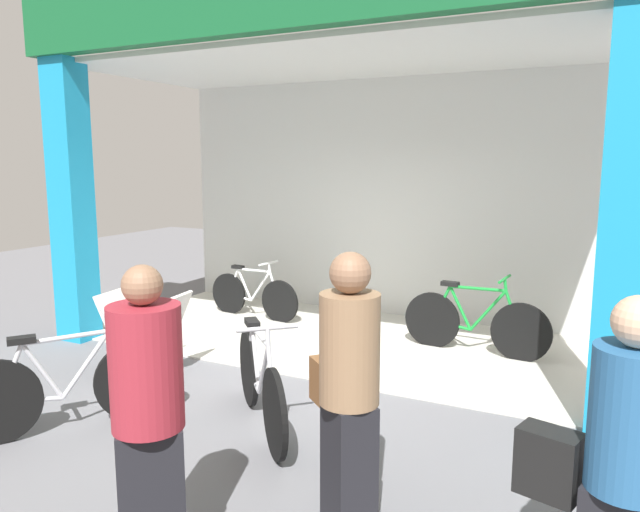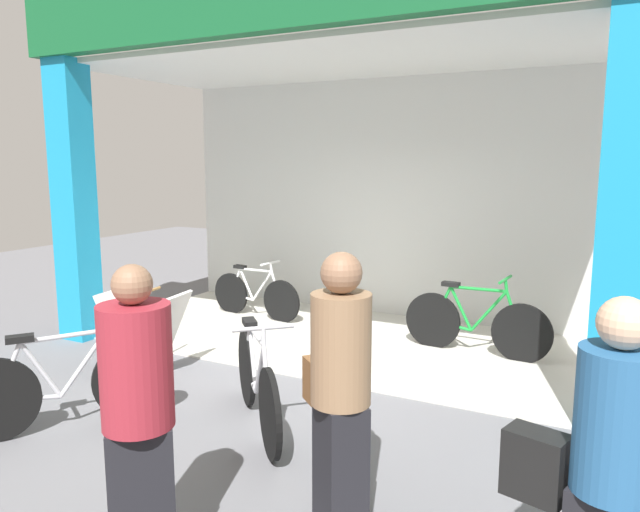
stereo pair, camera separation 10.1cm
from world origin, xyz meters
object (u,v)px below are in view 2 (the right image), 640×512
bicycle_inside_1 (255,295)px  bicycle_parked_0 (257,383)px  bicycle_inside_0 (475,323)px  sandwich_board_sign (146,333)px  pedestrian_0 (339,390)px  pedestrian_1 (139,417)px  pedestrian_2 (604,492)px  bicycle_parked_1 (66,385)px

bicycle_inside_1 → bicycle_parked_0: bearing=-56.2°
bicycle_inside_0 → sandwich_board_sign: (-2.87, -2.19, 0.07)m
bicycle_parked_0 → pedestrian_0: pedestrian_0 is taller
bicycle_inside_0 → pedestrian_1: pedestrian_1 is taller
bicycle_inside_0 → bicycle_parked_0: bearing=-113.0°
pedestrian_0 → pedestrian_1: size_ratio=1.00×
bicycle_parked_0 → bicycle_inside_0: bearing=67.0°
sandwich_board_sign → pedestrian_2: bearing=-24.2°
bicycle_parked_0 → pedestrian_2: (2.63, -1.42, 0.48)m
pedestrian_0 → pedestrian_1: pedestrian_0 is taller
bicycle_inside_1 → sandwich_board_sign: (0.25, -2.40, 0.11)m
bicycle_inside_0 → sandwich_board_sign: bicycle_inside_0 is taller
bicycle_inside_1 → bicycle_parked_1: bearing=-80.8°
bicycle_inside_1 → pedestrian_1: pedestrian_1 is taller
bicycle_parked_0 → pedestrian_1: size_ratio=0.76×
bicycle_inside_1 → pedestrian_0: pedestrian_0 is taller
pedestrian_1 → pedestrian_2: bearing=9.1°
bicycle_inside_0 → pedestrian_0: size_ratio=0.99×
bicycle_inside_1 → bicycle_parked_0: bicycle_parked_0 is taller
pedestrian_0 → sandwich_board_sign: bearing=153.2°
pedestrian_1 → bicycle_parked_1: bearing=150.6°
bicycle_inside_0 → bicycle_inside_1: (-3.12, 0.21, -0.04)m
bicycle_inside_1 → bicycle_parked_1: size_ratio=1.04×
bicycle_parked_1 → pedestrian_0: (2.57, -0.19, 0.50)m
bicycle_parked_0 → pedestrian_0: bearing=-38.0°
bicycle_inside_0 → pedestrian_1: 4.57m
bicycle_inside_1 → pedestrian_2: bearing=-43.5°
bicycle_inside_0 → pedestrian_1: bearing=-99.0°
bicycle_parked_0 → pedestrian_1: 1.89m
bicycle_inside_0 → pedestrian_0: 3.70m
sandwich_board_sign → pedestrian_0: bearing=-26.8°
bicycle_parked_1 → pedestrian_2: 4.08m
sandwich_board_sign → bicycle_inside_0: bearing=37.3°
bicycle_inside_0 → bicycle_inside_1: 3.12m
pedestrian_1 → sandwich_board_sign: bearing=133.2°
pedestrian_2 → pedestrian_0: bearing=161.5°
bicycle_parked_1 → bicycle_inside_0: bearing=54.0°
pedestrian_0 → pedestrian_2: pedestrian_0 is taller
bicycle_parked_1 → sandwich_board_sign: 1.33m
bicycle_inside_0 → bicycle_parked_1: bicycle_parked_1 is taller
bicycle_inside_1 → pedestrian_2: pedestrian_2 is taller
bicycle_parked_1 → pedestrian_2: bearing=-9.5°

